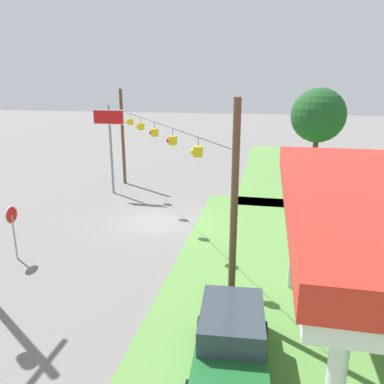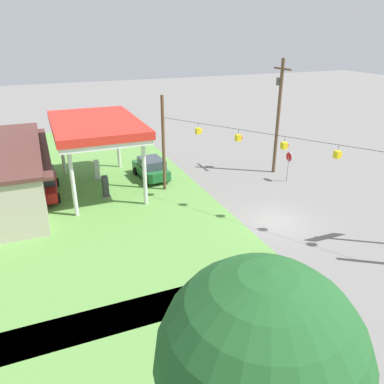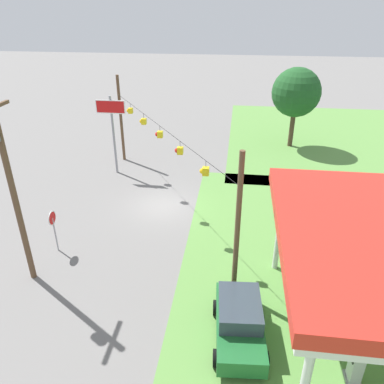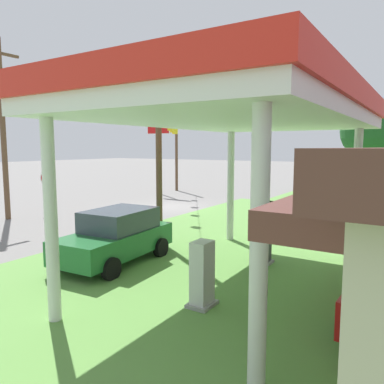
{
  "view_description": "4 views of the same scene",
  "coord_description": "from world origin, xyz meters",
  "px_view_note": "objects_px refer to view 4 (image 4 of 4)",
  "views": [
    {
      "loc": [
        19.2,
        5.95,
        7.62
      ],
      "look_at": [
        3.22,
        2.68,
        2.87
      ],
      "focal_mm": 35.0,
      "sensor_mm": 36.0,
      "label": 1
    },
    {
      "loc": [
        -17.84,
        13.28,
        11.32
      ],
      "look_at": [
        3.83,
        4.36,
        1.27
      ],
      "focal_mm": 35.0,
      "sensor_mm": 36.0,
      "label": 2
    },
    {
      "loc": [
        21.85,
        4.75,
        12.52
      ],
      "look_at": [
        1.82,
        2.23,
        2.14
      ],
      "focal_mm": 35.0,
      "sensor_mm": 36.0,
      "label": 3
    },
    {
      "loc": [
        19.51,
        13.9,
        3.85
      ],
      "look_at": [
        3.34,
        3.69,
        1.56
      ],
      "focal_mm": 35.0,
      "sensor_mm": 36.0,
      "label": 4
    }
  ],
  "objects_px": {
    "tree_west_verge": "(369,131)",
    "utility_pole_main": "(2,119)",
    "car_at_pumps_front": "(116,236)",
    "stop_sign_roadside": "(46,182)",
    "fuel_pump_far": "(202,276)",
    "stop_sign_overhead": "(159,140)",
    "fuel_pump_near": "(263,242)",
    "gas_station_canopy": "(239,110)"
  },
  "relations": [
    {
      "from": "stop_sign_overhead",
      "to": "utility_pole_main",
      "type": "relative_size",
      "value": 0.66
    },
    {
      "from": "stop_sign_overhead",
      "to": "tree_west_verge",
      "type": "distance_m",
      "value": 16.73
    },
    {
      "from": "car_at_pumps_front",
      "to": "utility_pole_main",
      "type": "xyz_separation_m",
      "value": [
        -2.49,
        -10.37,
        4.38
      ]
    },
    {
      "from": "fuel_pump_far",
      "to": "utility_pole_main",
      "type": "distance_m",
      "value": 15.78
    },
    {
      "from": "fuel_pump_far",
      "to": "tree_west_verge",
      "type": "bearing_deg",
      "value": 179.22
    },
    {
      "from": "gas_station_canopy",
      "to": "utility_pole_main",
      "type": "height_order",
      "value": "utility_pole_main"
    },
    {
      "from": "gas_station_canopy",
      "to": "fuel_pump_far",
      "type": "xyz_separation_m",
      "value": [
        1.96,
        -0.0,
        -4.09
      ]
    },
    {
      "from": "utility_pole_main",
      "to": "tree_west_verge",
      "type": "xyz_separation_m",
      "value": [
        -21.19,
        14.92,
        -0.2
      ]
    },
    {
      "from": "tree_west_verge",
      "to": "stop_sign_roadside",
      "type": "bearing_deg",
      "value": -37.92
    },
    {
      "from": "car_at_pumps_front",
      "to": "stop_sign_roadside",
      "type": "relative_size",
      "value": 1.75
    },
    {
      "from": "utility_pole_main",
      "to": "tree_west_verge",
      "type": "relative_size",
      "value": 1.29
    },
    {
      "from": "fuel_pump_far",
      "to": "car_at_pumps_front",
      "type": "xyz_separation_m",
      "value": [
        -1.51,
        -4.21,
        0.14
      ]
    },
    {
      "from": "stop_sign_roadside",
      "to": "car_at_pumps_front",
      "type": "bearing_deg",
      "value": -115.55
    },
    {
      "from": "stop_sign_roadside",
      "to": "tree_west_verge",
      "type": "relative_size",
      "value": 0.34
    },
    {
      "from": "stop_sign_overhead",
      "to": "fuel_pump_near",
      "type": "bearing_deg",
      "value": 47.31
    },
    {
      "from": "fuel_pump_near",
      "to": "tree_west_verge",
      "type": "bearing_deg",
      "value": 179.08
    },
    {
      "from": "fuel_pump_far",
      "to": "stop_sign_overhead",
      "type": "relative_size",
      "value": 0.26
    },
    {
      "from": "gas_station_canopy",
      "to": "stop_sign_overhead",
      "type": "distance_m",
      "value": 20.81
    },
    {
      "from": "car_at_pumps_front",
      "to": "stop_sign_roadside",
      "type": "xyz_separation_m",
      "value": [
        -4.84,
        -10.13,
        0.9
      ]
    },
    {
      "from": "car_at_pumps_front",
      "to": "utility_pole_main",
      "type": "height_order",
      "value": "utility_pole_main"
    },
    {
      "from": "stop_sign_roadside",
      "to": "tree_west_verge",
      "type": "height_order",
      "value": "tree_west_verge"
    },
    {
      "from": "tree_west_verge",
      "to": "utility_pole_main",
      "type": "bearing_deg",
      "value": -35.15
    },
    {
      "from": "gas_station_canopy",
      "to": "tree_west_verge",
      "type": "height_order",
      "value": "tree_west_verge"
    },
    {
      "from": "gas_station_canopy",
      "to": "utility_pole_main",
      "type": "distance_m",
      "value": 14.73
    },
    {
      "from": "fuel_pump_near",
      "to": "stop_sign_overhead",
      "type": "xyz_separation_m",
      "value": [
        -13.17,
        -14.28,
        3.64
      ]
    },
    {
      "from": "fuel_pump_far",
      "to": "car_at_pumps_front",
      "type": "bearing_deg",
      "value": -109.66
    },
    {
      "from": "fuel_pump_near",
      "to": "utility_pole_main",
      "type": "bearing_deg",
      "value": -90.34
    },
    {
      "from": "fuel_pump_near",
      "to": "stop_sign_overhead",
      "type": "height_order",
      "value": "stop_sign_overhead"
    },
    {
      "from": "fuel_pump_far",
      "to": "stop_sign_overhead",
      "type": "bearing_deg",
      "value": -140.11
    },
    {
      "from": "fuel_pump_near",
      "to": "stop_sign_roadside",
      "type": "bearing_deg",
      "value": -99.63
    },
    {
      "from": "tree_west_verge",
      "to": "stop_sign_overhead",
      "type": "bearing_deg",
      "value": -61.0
    },
    {
      "from": "stop_sign_roadside",
      "to": "utility_pole_main",
      "type": "distance_m",
      "value": 4.2
    },
    {
      "from": "fuel_pump_far",
      "to": "stop_sign_overhead",
      "type": "distance_m",
      "value": 22.56
    },
    {
      "from": "fuel_pump_far",
      "to": "tree_west_verge",
      "type": "height_order",
      "value": "tree_west_verge"
    },
    {
      "from": "stop_sign_overhead",
      "to": "utility_pole_main",
      "type": "height_order",
      "value": "utility_pole_main"
    },
    {
      "from": "stop_sign_overhead",
      "to": "tree_west_verge",
      "type": "height_order",
      "value": "tree_west_verge"
    },
    {
      "from": "stop_sign_roadside",
      "to": "tree_west_verge",
      "type": "bearing_deg",
      "value": -37.92
    },
    {
      "from": "stop_sign_roadside",
      "to": "utility_pole_main",
      "type": "xyz_separation_m",
      "value": [
        2.35,
        -0.24,
        3.48
      ]
    },
    {
      "from": "utility_pole_main",
      "to": "fuel_pump_near",
      "type": "bearing_deg",
      "value": 89.66
    },
    {
      "from": "utility_pole_main",
      "to": "tree_west_verge",
      "type": "distance_m",
      "value": 25.92
    },
    {
      "from": "stop_sign_overhead",
      "to": "tree_west_verge",
      "type": "bearing_deg",
      "value": 119.0
    },
    {
      "from": "gas_station_canopy",
      "to": "fuel_pump_near",
      "type": "distance_m",
      "value": 4.53
    }
  ]
}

